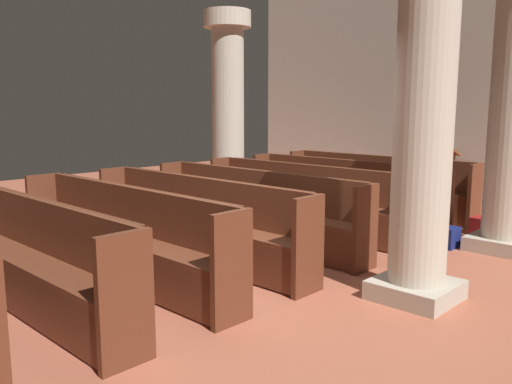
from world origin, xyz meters
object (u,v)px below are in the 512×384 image
Objects in this scene: pew_row_1 at (342,189)px; pillar_far_side at (228,106)px; pew_row_3 at (254,206)px; kneeler_box_red at (485,227)px; pew_row_0 at (376,182)px; pew_row_2 at (302,196)px; pillar_aisle_rear at (425,104)px; lectern at (443,182)px; pew_row_4 at (195,217)px; pew_row_6 at (24,250)px; pew_row_5 at (121,231)px; kneeler_box_navy at (442,236)px.

pew_row_1 is 2.84m from pillar_far_side.
pew_row_1 is 2.04m from pew_row_3.
pew_row_3 is 3.40m from pillar_far_side.
pillar_far_side is at bearing -170.72° from kneeler_box_red.
pew_row_0 is 2.04m from pew_row_2.
pew_row_2 is at bearing 150.56° from pillar_aisle_rear.
pew_row_0 is 0.99× the size of pillar_far_side.
pillar_aisle_rear is 3.29× the size of lectern.
pew_row_1 reaches higher than kneeler_box_red.
lectern is at bearing 82.04° from pew_row_3.
pew_row_4 and pew_row_6 have the same top height.
pew_row_5 is 4.14m from kneeler_box_navy.
pillar_far_side reaches higher than pew_row_1.
pew_row_1 is 5.10m from pew_row_6.
kneeler_box_navy is (1.88, 1.62, -0.39)m from pew_row_3.
pew_row_2 is 1.00× the size of pew_row_4.
pew_row_0 reaches higher than kneeler_box_navy.
pew_row_5 reaches higher than kneeler_box_red.
pew_row_6 is 0.99× the size of pillar_aisle_rear.
pew_row_4 reaches higher than kneeler_box_navy.
pew_row_6 is at bearing -90.00° from pew_row_5.
pew_row_1 is at bearing -90.00° from pew_row_0.
pew_row_1 is 0.99× the size of pillar_aisle_rear.
kneeler_box_red is at bearing -11.80° from pew_row_0.
pew_row_2 is at bearing -19.04° from pillar_far_side.
kneeler_box_red is (2.06, 4.67, -0.40)m from pew_row_5.
pillar_aisle_rear is at bearing -53.76° from pew_row_0.
kneeler_box_navy is at bearing -12.51° from pew_row_1.
pew_row_4 is at bearing -90.00° from pew_row_2.
pew_row_5 is 9.24× the size of kneeler_box_navy.
pew_row_4 is 1.00× the size of pew_row_5.
pew_row_6 is 6.06m from kneeler_box_red.
pew_row_5 is at bearing -117.21° from kneeler_box_navy.
pew_row_4 is 3.25× the size of lectern.
pew_row_3 reaches higher than kneeler_box_navy.
pillar_aisle_rear is at bearing -29.44° from pew_row_2.
pew_row_4 is 2.94m from pillar_aisle_rear.
pew_row_3 is 9.24× the size of kneeler_box_navy.
pew_row_3 is 2.91m from pillar_aisle_rear.
pew_row_4 is at bearing -90.00° from pew_row_3.
kneeler_box_navy is (1.88, -1.44, -0.39)m from pew_row_0.
pew_row_1 and pew_row_5 have the same top height.
pew_row_3 and pew_row_6 have the same top height.
pew_row_3 is at bearing -90.00° from pew_row_0.
pillar_far_side reaches higher than pew_row_3.
pew_row_6 is (0.00, -4.08, 0.00)m from pew_row_2.
pew_row_0 and pew_row_4 have the same top height.
pew_row_0 is 1.00× the size of pew_row_3.
pillar_far_side reaches higher than pew_row_4.
kneeler_box_red is at bearing 79.78° from kneeler_box_navy.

